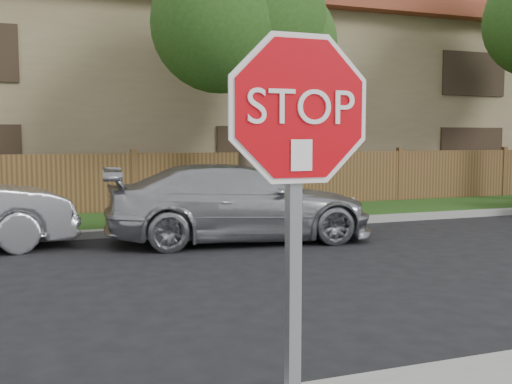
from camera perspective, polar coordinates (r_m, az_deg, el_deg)
name	(u,v)px	position (r m, az deg, el deg)	size (l,w,h in m)	color
far_curb	(159,231)	(12.65, -9.19, -3.64)	(70.00, 0.30, 0.15)	gray
grass_strip	(146,221)	(14.26, -10.47, -2.72)	(70.00, 3.00, 0.12)	#1E4714
fence	(134,184)	(15.75, -11.52, 0.72)	(70.00, 0.12, 1.60)	#55361E
apartment_building	(107,93)	(21.31, -14.00, 9.17)	(35.20, 9.20, 7.20)	#8D7A58
tree_mid	(250,17)	(14.82, -0.60, 16.37)	(4.80, 3.90, 7.35)	#382B21
stop_sign	(298,176)	(2.91, 3.98, 1.56)	(1.01, 0.13, 2.55)	gray
sedan_right	(240,203)	(11.60, -1.54, -1.03)	(2.09, 5.15, 1.49)	#A4A5AB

